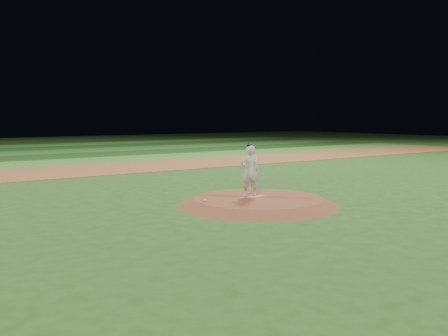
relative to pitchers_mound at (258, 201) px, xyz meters
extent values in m
plane|color=#29581C|center=(0.00, 0.00, -0.12)|extent=(120.00, 120.00, 0.00)
cube|color=#955A2E|center=(0.00, 14.00, -0.12)|extent=(70.00, 6.00, 0.02)
cube|color=#487D2D|center=(0.00, 19.50, -0.12)|extent=(70.00, 5.00, 0.02)
cube|color=#194716|center=(0.00, 24.50, -0.12)|extent=(70.00, 5.00, 0.02)
cube|color=#306826|center=(0.00, 29.50, -0.12)|extent=(70.00, 5.00, 0.02)
cube|color=#1B4C18|center=(0.00, 34.50, -0.12)|extent=(70.00, 5.00, 0.02)
cube|color=#367B2D|center=(0.00, 39.50, -0.12)|extent=(70.00, 5.00, 0.02)
cone|color=brown|center=(0.00, 0.00, 0.00)|extent=(5.50, 5.50, 0.25)
cube|color=white|center=(0.06, 0.13, 0.14)|extent=(0.59, 0.15, 0.03)
ellipsoid|color=white|center=(-1.86, 0.47, 0.15)|extent=(0.11, 0.11, 0.06)
imported|color=white|center=(-0.08, 0.36, 1.01)|extent=(0.77, 0.65, 1.78)
ellipsoid|color=black|center=(-0.08, 0.36, 1.88)|extent=(0.22, 0.22, 0.15)
camera|label=1|loc=(-10.66, -13.04, 2.91)|focal=40.00mm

